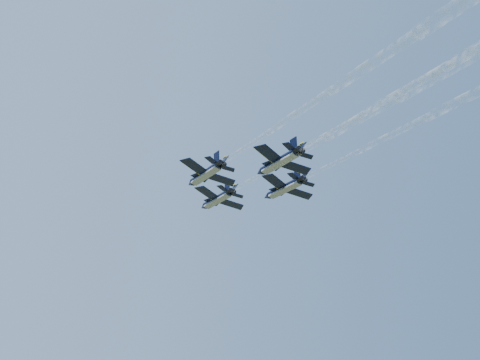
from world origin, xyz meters
name	(u,v)px	position (x,y,z in m)	size (l,w,h in m)	color
jet_lead	(217,199)	(-1.79, 14.37, 106.93)	(10.96, 14.44, 4.06)	black
jet_left	(206,174)	(-9.79, 1.66, 106.93)	(10.96, 14.44, 4.06)	black
jet_right	(284,188)	(7.18, 2.20, 106.93)	(10.96, 14.44, 4.06)	black
jet_slot	(279,162)	(-0.69, -9.57, 106.93)	(10.96, 14.44, 4.06)	black
smoke_trail_lead	(372,108)	(0.87, -33.34, 106.96)	(5.10, 63.60, 2.20)	white
smoke_trail_left	(384,50)	(-7.13, -46.04, 106.96)	(5.10, 63.60, 2.20)	white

